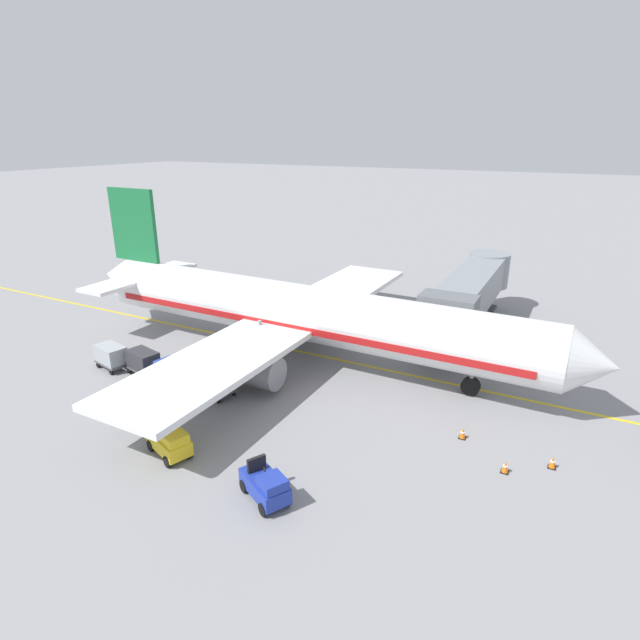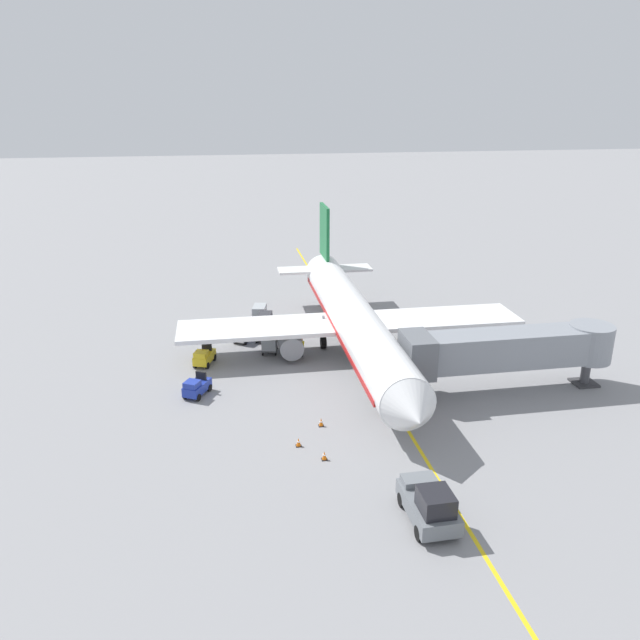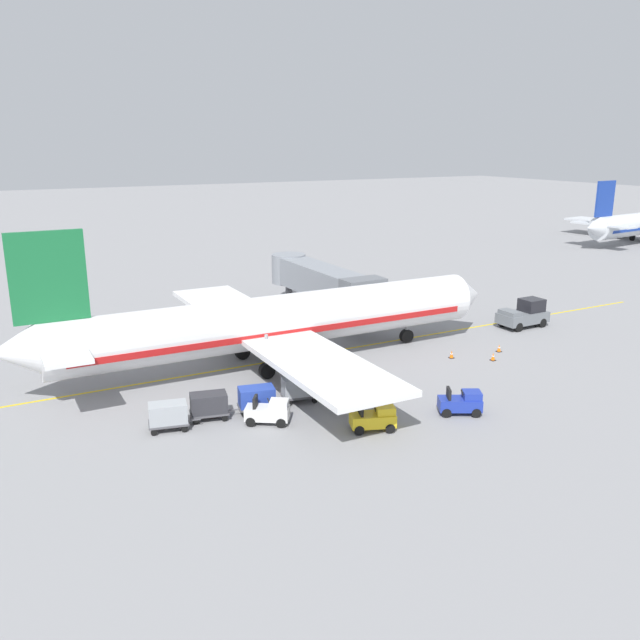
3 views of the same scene
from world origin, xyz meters
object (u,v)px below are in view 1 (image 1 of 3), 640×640
at_px(safety_cone_nose_left, 553,462).
at_px(baggage_cart_second_in_train, 173,372).
at_px(ground_crew_wing_walker, 264,369).
at_px(baggage_tug_lead, 266,485).
at_px(baggage_cart_tail_end, 111,355).
at_px(baggage_tug_trailing, 170,442).
at_px(jet_bridge, 472,290).
at_px(safety_cone_nose_right, 463,433).
at_px(safety_cone_wing_tip, 505,467).
at_px(baggage_tug_spare, 151,388).
at_px(baggage_cart_front, 216,381).
at_px(baggage_cart_third_in_train, 143,361).
at_px(parked_airliner, 301,313).

bearing_deg(safety_cone_nose_left, baggage_cart_second_in_train, -84.79).
bearing_deg(ground_crew_wing_walker, baggage_tug_lead, 33.97).
height_order(baggage_cart_tail_end, ground_crew_wing_walker, ground_crew_wing_walker).
bearing_deg(baggage_tug_trailing, jet_bridge, 158.54).
relative_size(jet_bridge, ground_crew_wing_walker, 9.80).
relative_size(safety_cone_nose_right, safety_cone_wing_tip, 1.00).
distance_m(safety_cone_nose_right, safety_cone_wing_tip, 3.02).
height_order(baggage_tug_lead, baggage_cart_tail_end, baggage_tug_lead).
distance_m(jet_bridge, safety_cone_nose_left, 17.38).
xyz_separation_m(baggage_tug_spare, baggage_cart_front, (-2.10, 3.02, 0.24)).
relative_size(baggage_tug_spare, baggage_cart_third_in_train, 0.92).
bearing_deg(baggage_cart_second_in_train, baggage_tug_trailing, 41.62).
xyz_separation_m(baggage_cart_third_in_train, safety_cone_wing_tip, (-0.15, 22.03, -0.66)).
xyz_separation_m(parked_airliner, ground_crew_wing_walker, (4.51, -0.06, -2.23)).
bearing_deg(baggage_cart_third_in_train, baggage_tug_lead, 64.55).
distance_m(baggage_cart_front, safety_cone_wing_tip, 16.19).
height_order(jet_bridge, safety_cone_nose_right, jet_bridge).
relative_size(baggage_tug_lead, baggage_tug_trailing, 1.00).
relative_size(ground_crew_wing_walker, safety_cone_nose_right, 2.86).
bearing_deg(baggage_tug_lead, baggage_cart_tail_end, -110.87).
height_order(parked_airliner, baggage_tug_spare, parked_airliner).
relative_size(jet_bridge, baggage_tug_spare, 6.03).
distance_m(safety_cone_nose_left, safety_cone_wing_tip, 2.31).
relative_size(baggage_tug_spare, baggage_cart_front, 0.92).
bearing_deg(baggage_tug_lead, ground_crew_wing_walker, -146.03).
relative_size(baggage_tug_trailing, safety_cone_wing_tip, 4.68).
relative_size(safety_cone_nose_left, safety_cone_nose_right, 1.00).
bearing_deg(ground_crew_wing_walker, safety_cone_wing_tip, 80.91).
distance_m(baggage_cart_third_in_train, baggage_cart_tail_end, 2.52).
bearing_deg(jet_bridge, baggage_cart_third_in_train, -44.41).
bearing_deg(baggage_tug_trailing, baggage_cart_tail_end, -118.50).
bearing_deg(safety_cone_wing_tip, ground_crew_wing_walker, -99.09).
xyz_separation_m(baggage_tug_spare, baggage_cart_tail_end, (-1.86, -5.33, 0.24)).
bearing_deg(ground_crew_wing_walker, baggage_tug_spare, -44.84).
bearing_deg(baggage_tug_lead, parked_airliner, -156.15).
bearing_deg(baggage_tug_spare, safety_cone_nose_left, 99.95).
relative_size(baggage_tug_trailing, baggage_cart_second_in_train, 0.93).
xyz_separation_m(jet_bridge, baggage_tug_lead, (23.37, -3.18, -2.75)).
distance_m(baggage_tug_spare, baggage_cart_front, 3.68).
xyz_separation_m(ground_crew_wing_walker, safety_cone_wing_tip, (2.33, 14.56, -0.66)).
bearing_deg(baggage_tug_spare, jet_bridge, 144.25).
xyz_separation_m(baggage_cart_second_in_train, safety_cone_nose_left, (-1.92, 21.05, -0.66)).
bearing_deg(safety_cone_nose_right, safety_cone_nose_left, 82.72).
relative_size(baggage_cart_second_in_train, safety_cone_wing_tip, 5.05).
distance_m(baggage_tug_spare, safety_cone_nose_right, 17.37).
bearing_deg(parked_airliner, baggage_tug_lead, 23.85).
xyz_separation_m(baggage_tug_spare, safety_cone_nose_left, (-3.69, 21.06, -0.42)).
height_order(baggage_cart_third_in_train, ground_crew_wing_walker, ground_crew_wing_walker).
height_order(parked_airliner, safety_cone_nose_right, parked_airliner).
distance_m(parked_airliner, baggage_tug_lead, 14.84).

